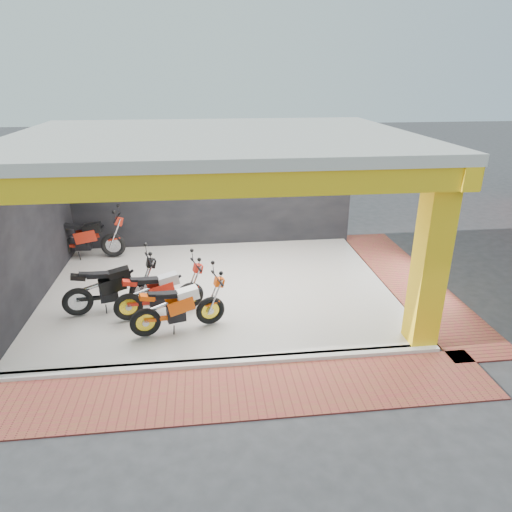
{
  "coord_description": "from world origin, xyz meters",
  "views": [
    {
      "loc": [
        -0.25,
        -7.9,
        4.88
      ],
      "look_at": [
        0.89,
        1.9,
        0.9
      ],
      "focal_mm": 32.0,
      "sensor_mm": 36.0,
      "label": 1
    }
  ],
  "objects": [
    {
      "name": "paver_right",
      "position": [
        4.8,
        2.0,
        0.01
      ],
      "size": [
        1.4,
        7.0,
        0.03
      ],
      "primitive_type": "cube",
      "color": "maroon",
      "rests_on": "ground"
    },
    {
      "name": "moto_row_b",
      "position": [
        -1.66,
        1.3,
        0.74
      ],
      "size": [
        2.23,
        1.31,
        1.28
      ],
      "primitive_type": null,
      "rotation": [
        0.0,
        0.0,
        0.27
      ],
      "color": "black",
      "rests_on": "showroom_floor"
    },
    {
      "name": "showroom_floor",
      "position": [
        0.0,
        2.0,
        0.05
      ],
      "size": [
        8.0,
        6.0,
        0.1
      ],
      "primitive_type": "cube",
      "color": "white",
      "rests_on": "ground"
    },
    {
      "name": "back_wall",
      "position": [
        0.0,
        5.1,
        1.75
      ],
      "size": [
        8.2,
        0.2,
        3.5
      ],
      "primitive_type": "cube",
      "color": "black",
      "rests_on": "ground"
    },
    {
      "name": "header_beam_front",
      "position": [
        0.0,
        -1.0,
        3.3
      ],
      "size": [
        8.4,
        0.3,
        0.4
      ],
      "primitive_type": "cube",
      "color": "yellow",
      "rests_on": "corner_column"
    },
    {
      "name": "paver_front",
      "position": [
        0.0,
        -1.8,
        0.01
      ],
      "size": [
        9.0,
        1.4,
        0.03
      ],
      "primitive_type": "cube",
      "color": "maroon",
      "rests_on": "ground"
    },
    {
      "name": "showroom_ceiling",
      "position": [
        0.0,
        2.0,
        3.6
      ],
      "size": [
        8.4,
        6.4,
        0.2
      ],
      "primitive_type": "cube",
      "color": "beige",
      "rests_on": "corner_column"
    },
    {
      "name": "moto_hero",
      "position": [
        -0.23,
        0.27,
        0.71
      ],
      "size": [
        2.12,
        1.23,
        1.22
      ],
      "primitive_type": null,
      "rotation": [
        0.0,
        0.0,
        0.26
      ],
      "color": "#F0500A",
      "rests_on": "showroom_floor"
    },
    {
      "name": "left_wall",
      "position": [
        -4.1,
        2.0,
        1.75
      ],
      "size": [
        0.2,
        6.2,
        3.5
      ],
      "primitive_type": "cube",
      "color": "black",
      "rests_on": "ground"
    },
    {
      "name": "header_beam_right",
      "position": [
        4.0,
        2.0,
        3.3
      ],
      "size": [
        0.3,
        6.4,
        0.4
      ],
      "primitive_type": "cube",
      "color": "yellow",
      "rests_on": "corner_column"
    },
    {
      "name": "floor_kerb",
      "position": [
        0.0,
        -1.02,
        0.05
      ],
      "size": [
        8.0,
        0.2,
        0.1
      ],
      "primitive_type": "cube",
      "color": "white",
      "rests_on": "ground"
    },
    {
      "name": "corner_column",
      "position": [
        3.75,
        -0.75,
        1.75
      ],
      "size": [
        0.5,
        0.5,
        3.5
      ],
      "primitive_type": "cube",
      "color": "yellow",
      "rests_on": "ground"
    },
    {
      "name": "moto_row_a",
      "position": [
        -0.64,
        0.99,
        0.71
      ],
      "size": [
        2.13,
        1.28,
        1.23
      ],
      "primitive_type": null,
      "rotation": [
        0.0,
        0.0,
        0.29
      ],
      "color": "red",
      "rests_on": "showroom_floor"
    },
    {
      "name": "moto_row_d",
      "position": [
        -2.8,
        4.24,
        0.79
      ],
      "size": [
        2.27,
        0.88,
        1.38
      ],
      "primitive_type": null,
      "rotation": [
        0.0,
        0.0,
        -0.02
      ],
      "color": "#B52413",
      "rests_on": "showroom_floor"
    },
    {
      "name": "ground",
      "position": [
        0.0,
        0.0,
        0.0
      ],
      "size": [
        80.0,
        80.0,
        0.0
      ],
      "primitive_type": "plane",
      "color": "#2D2D30",
      "rests_on": "ground"
    }
  ]
}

